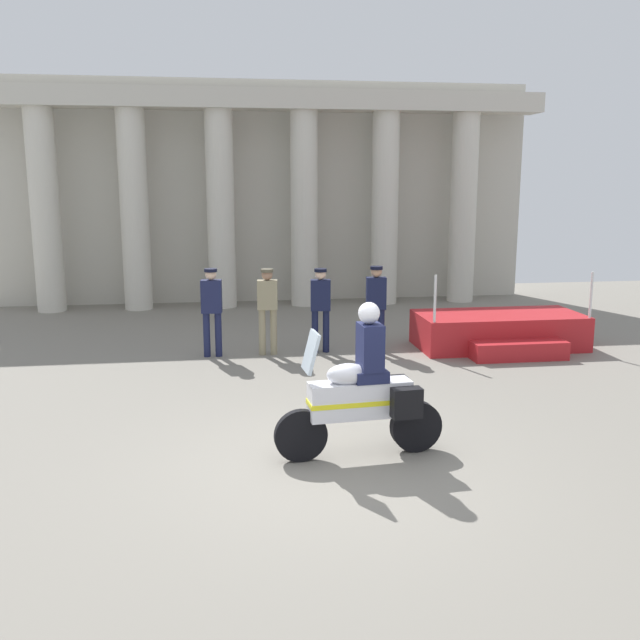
# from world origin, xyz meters

# --- Properties ---
(ground_plane) EXTENTS (28.00, 28.00, 0.00)m
(ground_plane) POSITION_xyz_m (0.00, 0.00, 0.00)
(ground_plane) COLOR gray
(colonnade_backdrop) EXTENTS (14.89, 1.57, 5.95)m
(colonnade_backdrop) POSITION_xyz_m (-0.11, 11.49, 3.17)
(colonnade_backdrop) COLOR beige
(colonnade_backdrop) RESTS_ON ground_plane
(reviewing_stand) EXTENTS (3.28, 2.02, 1.59)m
(reviewing_stand) POSITION_xyz_m (4.26, 5.43, 0.33)
(reviewing_stand) COLOR #B21E23
(reviewing_stand) RESTS_ON ground_plane
(officer_in_row_0) EXTENTS (0.40, 0.26, 1.69)m
(officer_in_row_0) POSITION_xyz_m (-1.44, 5.54, 1.00)
(officer_in_row_0) COLOR #191E42
(officer_in_row_0) RESTS_ON ground_plane
(officer_in_row_1) EXTENTS (0.40, 0.26, 1.66)m
(officer_in_row_1) POSITION_xyz_m (-0.38, 5.54, 0.98)
(officer_in_row_1) COLOR gray
(officer_in_row_1) RESTS_ON ground_plane
(officer_in_row_2) EXTENTS (0.40, 0.26, 1.65)m
(officer_in_row_2) POSITION_xyz_m (0.64, 5.59, 0.97)
(officer_in_row_2) COLOR #141938
(officer_in_row_2) RESTS_ON ground_plane
(officer_in_row_3) EXTENTS (0.40, 0.26, 1.69)m
(officer_in_row_3) POSITION_xyz_m (1.72, 5.48, 0.99)
(officer_in_row_3) COLOR #141938
(officer_in_row_3) RESTS_ON ground_plane
(motorcycle_with_rider) EXTENTS (2.09, 0.73, 1.90)m
(motorcycle_with_rider) POSITION_xyz_m (0.43, 0.30, 0.79)
(motorcycle_with_rider) COLOR black
(motorcycle_with_rider) RESTS_ON ground_plane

